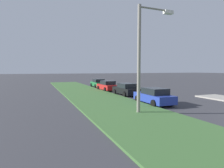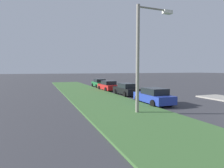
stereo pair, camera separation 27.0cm
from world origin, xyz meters
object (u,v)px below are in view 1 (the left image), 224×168
object	(u,v)px
parked_car_red	(107,86)
parked_car_blue	(154,96)
parked_car_green	(98,83)
streetlight	(143,51)
parked_car_black	(126,89)

from	to	relation	value
parked_car_red	parked_car_blue	bearing A→B (deg)	177.47
parked_car_red	parked_car_green	distance (m)	5.78
parked_car_blue	streetlight	world-z (taller)	streetlight
parked_car_black	parked_car_red	xyz separation A→B (m)	(5.59, 0.36, 0.00)
parked_car_blue	parked_car_black	bearing A→B (deg)	-2.54
streetlight	parked_car_black	bearing A→B (deg)	-19.32
parked_car_blue	parked_car_red	distance (m)	11.85
parked_car_red	parked_car_black	bearing A→B (deg)	-179.00
parked_car_blue	parked_car_red	bearing A→B (deg)	0.61
parked_car_blue	streetlight	size ratio (longest dim) A/B	0.58
parked_car_blue	streetlight	bearing A→B (deg)	134.68
streetlight	parked_car_red	bearing A→B (deg)	-10.86
parked_car_black	parked_car_green	size ratio (longest dim) A/B	1.00
parked_car_black	parked_car_green	bearing A→B (deg)	-1.65
parked_car_blue	parked_car_green	size ratio (longest dim) A/B	1.00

